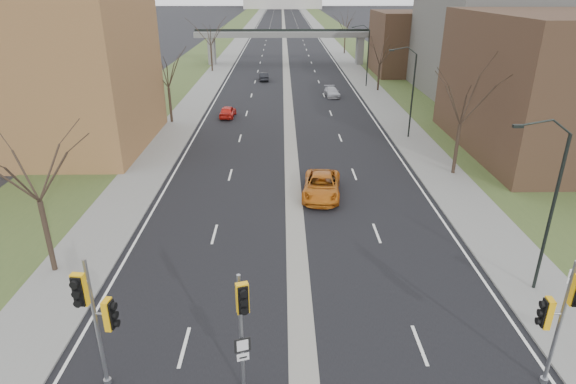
{
  "coord_description": "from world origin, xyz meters",
  "views": [
    {
      "loc": [
        -0.81,
        -14.1,
        14.13
      ],
      "look_at": [
        -0.51,
        9.48,
        3.91
      ],
      "focal_mm": 30.0,
      "sensor_mm": 36.0,
      "label": 1
    }
  ],
  "objects_px": {
    "signal_pole_median": "(242,318)",
    "speed_limit_sign": "(570,284)",
    "signal_pole_right": "(561,310)",
    "car_right_mid": "(332,92)",
    "car_left_far": "(264,76)",
    "car_right_near": "(322,186)",
    "car_left_near": "(228,111)",
    "signal_pole_left": "(96,310)"
  },
  "relations": [
    {
      "from": "car_left_near",
      "to": "car_right_near",
      "type": "distance_m",
      "value": 24.34
    },
    {
      "from": "car_right_near",
      "to": "car_right_mid",
      "type": "distance_m",
      "value": 33.75
    },
    {
      "from": "car_left_far",
      "to": "signal_pole_right",
      "type": "bearing_deg",
      "value": 95.48
    },
    {
      "from": "signal_pole_median",
      "to": "car_left_near",
      "type": "bearing_deg",
      "value": 79.56
    },
    {
      "from": "car_left_far",
      "to": "car_right_mid",
      "type": "height_order",
      "value": "car_left_far"
    },
    {
      "from": "signal_pole_median",
      "to": "car_right_mid",
      "type": "distance_m",
      "value": 52.7
    },
    {
      "from": "signal_pole_right",
      "to": "car_right_mid",
      "type": "relative_size",
      "value": 1.29
    },
    {
      "from": "signal_pole_median",
      "to": "signal_pole_right",
      "type": "bearing_deg",
      "value": -15.28
    },
    {
      "from": "signal_pole_left",
      "to": "signal_pole_median",
      "type": "distance_m",
      "value": 5.21
    },
    {
      "from": "signal_pole_median",
      "to": "speed_limit_sign",
      "type": "xyz_separation_m",
      "value": [
        14.14,
        4.29,
        -1.66
      ]
    },
    {
      "from": "car_right_near",
      "to": "car_right_mid",
      "type": "relative_size",
      "value": 1.33
    },
    {
      "from": "speed_limit_sign",
      "to": "car_right_near",
      "type": "height_order",
      "value": "speed_limit_sign"
    },
    {
      "from": "signal_pole_median",
      "to": "signal_pole_right",
      "type": "xyz_separation_m",
      "value": [
        11.24,
        0.37,
        -0.04
      ]
    },
    {
      "from": "car_left_far",
      "to": "car_right_near",
      "type": "height_order",
      "value": "car_right_near"
    },
    {
      "from": "signal_pole_left",
      "to": "car_right_mid",
      "type": "xyz_separation_m",
      "value": [
        13.41,
        51.48,
        -3.01
      ]
    },
    {
      "from": "signal_pole_right",
      "to": "signal_pole_left",
      "type": "bearing_deg",
      "value": -176.14
    },
    {
      "from": "speed_limit_sign",
      "to": "car_left_near",
      "type": "relative_size",
      "value": 0.68
    },
    {
      "from": "signal_pole_right",
      "to": "car_right_near",
      "type": "distance_m",
      "value": 19.6
    },
    {
      "from": "signal_pole_right",
      "to": "car_right_near",
      "type": "height_order",
      "value": "signal_pole_right"
    },
    {
      "from": "speed_limit_sign",
      "to": "car_left_far",
      "type": "relative_size",
      "value": 0.69
    },
    {
      "from": "car_left_near",
      "to": "car_right_mid",
      "type": "bearing_deg",
      "value": -136.56
    },
    {
      "from": "signal_pole_median",
      "to": "signal_pole_right",
      "type": "relative_size",
      "value": 0.95
    },
    {
      "from": "car_right_near",
      "to": "speed_limit_sign",
      "type": "bearing_deg",
      "value": -48.52
    },
    {
      "from": "signal_pole_right",
      "to": "car_right_mid",
      "type": "xyz_separation_m",
      "value": [
        -3.01,
        51.6,
        -2.95
      ]
    },
    {
      "from": "signal_pole_right",
      "to": "car_right_near",
      "type": "relative_size",
      "value": 0.97
    },
    {
      "from": "car_left_near",
      "to": "car_left_far",
      "type": "xyz_separation_m",
      "value": [
        3.37,
        22.91,
        -0.03
      ]
    },
    {
      "from": "speed_limit_sign",
      "to": "car_left_near",
      "type": "bearing_deg",
      "value": 100.8
    },
    {
      "from": "speed_limit_sign",
      "to": "car_right_near",
      "type": "xyz_separation_m",
      "value": [
        -9.91,
        14.17,
        -1.16
      ]
    },
    {
      "from": "car_left_near",
      "to": "car_right_mid",
      "type": "distance_m",
      "value": 17.04
    },
    {
      "from": "signal_pole_median",
      "to": "car_left_far",
      "type": "relative_size",
      "value": 1.34
    },
    {
      "from": "speed_limit_sign",
      "to": "car_right_near",
      "type": "bearing_deg",
      "value": 108.45
    },
    {
      "from": "signal_pole_right",
      "to": "car_right_near",
      "type": "bearing_deg",
      "value": 115.46
    },
    {
      "from": "speed_limit_sign",
      "to": "signal_pole_median",
      "type": "bearing_deg",
      "value": -179.63
    },
    {
      "from": "signal_pole_left",
      "to": "car_left_far",
      "type": "height_order",
      "value": "signal_pole_left"
    },
    {
      "from": "car_left_far",
      "to": "signal_pole_median",
      "type": "bearing_deg",
      "value": 85.49
    },
    {
      "from": "speed_limit_sign",
      "to": "car_right_mid",
      "type": "xyz_separation_m",
      "value": [
        -5.91,
        47.68,
        -1.33
      ]
    },
    {
      "from": "signal_pole_right",
      "to": "speed_limit_sign",
      "type": "bearing_deg",
      "value": 57.84
    },
    {
      "from": "signal_pole_left",
      "to": "car_left_near",
      "type": "bearing_deg",
      "value": 96.91
    },
    {
      "from": "signal_pole_median",
      "to": "car_right_mid",
      "type": "relative_size",
      "value": 1.22
    },
    {
      "from": "signal_pole_median",
      "to": "speed_limit_sign",
      "type": "bearing_deg",
      "value": -0.28
    },
    {
      "from": "signal_pole_left",
      "to": "car_left_far",
      "type": "bearing_deg",
      "value": 94.04
    },
    {
      "from": "signal_pole_left",
      "to": "signal_pole_right",
      "type": "bearing_deg",
      "value": 6.98
    }
  ]
}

